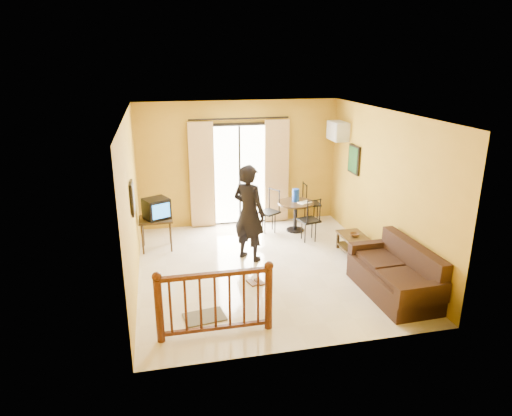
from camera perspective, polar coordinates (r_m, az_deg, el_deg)
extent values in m
plane|color=beige|center=(8.43, 1.08, -7.51)|extent=(5.00, 5.00, 0.00)
plane|color=white|center=(7.64, 1.20, 11.76)|extent=(5.00, 5.00, 0.00)
plane|color=#B78C23|center=(10.29, -2.14, 5.54)|extent=(4.50, 0.00, 4.50)
plane|color=#B78C23|center=(5.67, 7.08, -5.44)|extent=(4.50, 0.00, 4.50)
plane|color=#B78C23|center=(7.73, -15.30, 0.56)|extent=(0.00, 5.00, 5.00)
plane|color=#B78C23|center=(8.71, 15.70, 2.50)|extent=(0.00, 5.00, 5.00)
cube|color=black|center=(10.33, -2.11, 4.17)|extent=(1.34, 0.03, 2.34)
cube|color=white|center=(10.30, -2.07, 4.12)|extent=(1.20, 0.04, 2.20)
cube|color=black|center=(10.28, -2.05, 4.10)|extent=(0.04, 0.02, 2.20)
cube|color=beige|center=(10.13, -6.77, 4.05)|extent=(0.55, 0.08, 2.35)
cube|color=beige|center=(10.42, 2.59, 4.57)|extent=(0.55, 0.08, 2.35)
cylinder|color=black|center=(10.02, -2.10, 11.12)|extent=(2.20, 0.04, 0.04)
cube|color=black|center=(9.23, -12.44, -1.38)|extent=(0.65, 0.54, 0.04)
cylinder|color=black|center=(9.15, -13.99, -3.79)|extent=(0.04, 0.04, 0.63)
cylinder|color=black|center=(9.14, -10.59, -3.57)|extent=(0.04, 0.04, 0.63)
cylinder|color=black|center=(9.55, -13.95, -2.84)|extent=(0.04, 0.04, 0.63)
cylinder|color=black|center=(9.54, -10.70, -2.62)|extent=(0.04, 0.04, 0.63)
cube|color=black|center=(9.16, -12.34, -0.05)|extent=(0.58, 0.56, 0.41)
cube|color=#247CDC|center=(8.98, -11.77, -0.38)|extent=(0.33, 0.17, 0.29)
cube|color=black|center=(7.49, -15.23, 1.22)|extent=(0.04, 0.42, 0.52)
cube|color=#57514B|center=(7.49, -15.04, 1.23)|extent=(0.01, 0.34, 0.44)
cylinder|color=black|center=(10.01, 5.00, 0.64)|extent=(0.80, 0.80, 0.04)
cylinder|color=black|center=(10.11, 4.95, -1.10)|extent=(0.08, 0.08, 0.65)
cylinder|color=black|center=(10.22, 4.90, -2.73)|extent=(0.39, 0.39, 0.03)
cylinder|color=#1238AA|center=(10.00, 4.99, 1.60)|extent=(0.15, 0.15, 0.29)
cube|color=white|center=(9.96, 6.11, 0.70)|extent=(0.33, 0.28, 0.02)
cube|color=silver|center=(10.22, 10.21, 9.46)|extent=(0.30, 0.60, 0.40)
cube|color=gray|center=(10.16, 9.42, 9.45)|extent=(0.02, 0.56, 0.36)
cube|color=black|center=(9.77, 12.15, 5.95)|extent=(0.04, 0.50, 0.60)
cube|color=black|center=(9.76, 12.01, 5.95)|extent=(0.01, 0.42, 0.52)
cube|color=black|center=(9.05, 12.26, -3.63)|extent=(0.47, 0.84, 0.04)
cube|color=black|center=(9.14, 12.16, -5.05)|extent=(0.43, 0.80, 0.03)
cube|color=black|center=(8.73, 12.06, -5.71)|extent=(0.05, 0.05, 0.36)
cube|color=black|center=(8.88, 14.28, -5.45)|extent=(0.05, 0.05, 0.36)
cube|color=black|center=(9.36, 10.20, -3.92)|extent=(0.05, 0.05, 0.36)
cube|color=black|center=(9.50, 12.30, -3.71)|extent=(0.05, 0.05, 0.36)
imported|color=#4E311A|center=(9.05, 12.22, -3.30)|extent=(0.23, 0.23, 0.06)
cube|color=black|center=(7.79, 16.73, -8.92)|extent=(0.89, 1.69, 0.42)
cube|color=black|center=(7.79, 18.99, -6.20)|extent=(0.24, 1.67, 0.57)
cube|color=black|center=(7.08, 20.05, -10.08)|extent=(0.84, 0.20, 0.31)
cube|color=black|center=(8.34, 14.22, -5.11)|extent=(0.84, 0.20, 0.31)
cube|color=black|center=(7.38, 17.89, -8.54)|extent=(0.59, 0.70, 0.10)
cube|color=black|center=(7.95, 15.30, -6.31)|extent=(0.59, 0.70, 0.10)
imported|color=black|center=(8.48, -0.89, -0.62)|extent=(0.78, 0.79, 1.84)
cylinder|color=#471E0F|center=(6.35, -12.01, -12.51)|extent=(0.11, 0.11, 0.92)
cylinder|color=#471E0F|center=(6.50, 1.58, -11.30)|extent=(0.11, 0.11, 0.92)
sphere|color=#471E0F|center=(6.10, -12.32, -8.39)|extent=(0.13, 0.13, 0.13)
sphere|color=#471E0F|center=(6.26, 1.62, -7.24)|extent=(0.13, 0.13, 0.13)
cube|color=#471E0F|center=(6.16, -5.24, -8.28)|extent=(1.55, 0.08, 0.06)
cube|color=#471E0F|center=(6.57, -5.03, -14.70)|extent=(1.55, 0.06, 0.05)
cube|color=#5A5648|center=(7.00, -6.46, -13.36)|extent=(0.65, 0.49, 0.02)
cube|color=#4E311A|center=(7.88, -0.56, -9.32)|extent=(0.16, 0.27, 0.03)
cube|color=#4E311A|center=(7.91, 0.45, -9.22)|extent=(0.16, 0.27, 0.03)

